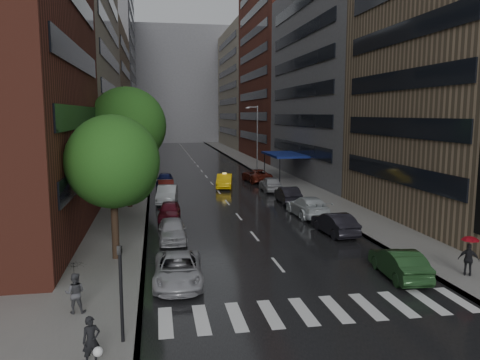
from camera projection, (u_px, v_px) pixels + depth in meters
name	position (u px, v px, depth m)	size (l,w,h in m)	color
ground	(300.00, 293.00, 21.20)	(220.00, 220.00, 0.00)	gray
road	(199.00, 168.00, 69.91)	(14.00, 140.00, 0.01)	black
sidewalk_left	(138.00, 169.00, 68.32)	(4.00, 140.00, 0.15)	gray
sidewalk_right	(258.00, 166.00, 71.48)	(4.00, 140.00, 0.15)	gray
crosswalk	(320.00, 310.00, 19.28)	(13.15, 2.80, 0.01)	silver
buildings_left	(98.00, 63.00, 73.59)	(8.00, 108.00, 38.00)	maroon
buildings_right	(285.00, 71.00, 76.96)	(8.05, 109.10, 36.00)	#937A5B
building_far	(177.00, 86.00, 133.91)	(40.00, 14.00, 32.00)	slate
tree_near	(113.00, 162.00, 25.03)	(5.03, 5.03, 8.02)	#382619
tree_mid	(127.00, 126.00, 39.10)	(6.45, 6.45, 10.28)	#382619
tree_far	(133.00, 138.00, 47.32)	(5.14, 5.14, 8.19)	#382619
taxi	(224.00, 181.00, 50.91)	(1.61, 4.62, 1.52)	#E6AF0C
parked_cars_left	(169.00, 206.00, 37.42)	(2.50, 35.73, 1.59)	#A1A1A6
parked_cars_right	(290.00, 196.00, 41.78)	(3.04, 38.38, 1.59)	#1A3A1A
ped_bag_walker	(92.00, 342.00, 14.76)	(0.70, 0.57, 1.58)	black
ped_black_umbrella	(74.00, 283.00, 18.55)	(0.96, 0.98, 2.09)	#444549
ped_red_umbrella	(469.00, 252.00, 22.85)	(1.00, 0.87, 2.01)	black
traffic_light	(121.00, 284.00, 16.06)	(0.18, 0.15, 3.45)	black
street_lamp_left	(142.00, 144.00, 48.38)	(1.74, 0.22, 9.00)	gray
street_lamp_right	(257.00, 136.00, 65.71)	(1.74, 0.22, 9.00)	gray
awning	(284.00, 155.00, 56.44)	(4.00, 8.00, 3.12)	navy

